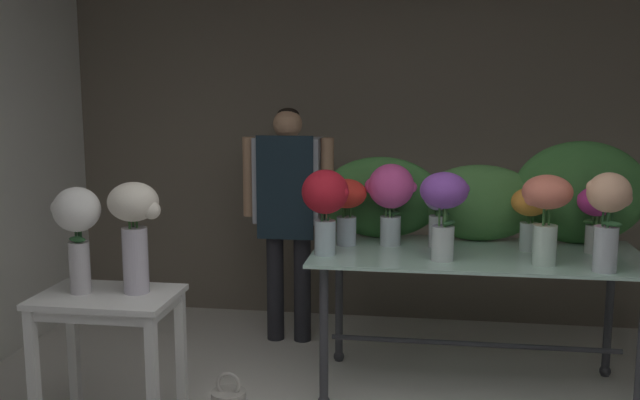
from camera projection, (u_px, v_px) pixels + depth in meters
wall_back at (402, 127)px, 5.41m from camera, size 5.21×0.12×2.96m
display_table_glass at (475, 274)px, 4.14m from camera, size 1.87×0.89×0.85m
side_table_white at (108, 315)px, 3.67m from camera, size 0.70×0.49×0.74m
florist at (288, 198)px, 4.93m from camera, size 0.64×0.24×1.64m
foliage_backdrop at (492, 197)px, 4.37m from camera, size 1.97×0.26×0.62m
vase_crimson_hydrangea at (325, 201)px, 4.01m from camera, size 0.27×0.26×0.49m
vase_sunset_carnations at (530, 210)px, 4.13m from camera, size 0.22×0.22×0.37m
vase_fuchsia_dahlias at (390, 193)px, 4.25m from camera, size 0.31×0.27×0.49m
vase_coral_freesia at (546, 207)px, 3.78m from camera, size 0.26×0.26×0.49m
vase_magenta_ranunculus at (597, 210)px, 4.06m from camera, size 0.23×0.21×0.38m
vase_violet_peonies at (444, 203)px, 3.87m from camera, size 0.27×0.26×0.49m
vase_peach_roses at (608, 211)px, 3.64m from camera, size 0.23×0.22×0.52m
vase_lilac_tulips at (438, 208)px, 4.22m from camera, size 0.17×0.17×0.40m
vase_scarlet_snapdragons at (346, 203)px, 4.27m from camera, size 0.26×0.24×0.40m
vase_white_roses_tall at (77, 224)px, 3.62m from camera, size 0.27×0.24×0.55m
vase_cream_lisianthus_tall at (135, 225)px, 3.63m from camera, size 0.28×0.26×0.57m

